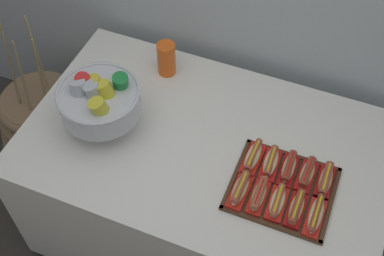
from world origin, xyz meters
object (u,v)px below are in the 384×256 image
at_px(floor_vase, 47,124).
at_px(hot_dog_3, 296,208).
at_px(hot_dog_5, 253,157).
at_px(hot_dog_6, 271,163).
at_px(buffet_table, 204,188).
at_px(serving_tray, 282,189).
at_px(cup_stack, 166,59).
at_px(hot_dog_0, 240,189).
at_px(hot_dog_9, 325,180).
at_px(punch_bowl, 100,100).
at_px(hot_dog_1, 259,195).
at_px(hot_dog_7, 289,168).
at_px(hot_dog_4, 316,215).
at_px(hot_dog_2, 277,202).
at_px(hot_dog_8, 307,174).

height_order(floor_vase, hot_dog_3, floor_vase).
relative_size(hot_dog_5, hot_dog_6, 1.03).
height_order(buffet_table, serving_tray, serving_tray).
xyz_separation_m(hot_dog_6, cup_stack, (-0.61, 0.35, 0.05)).
distance_m(hot_dog_0, hot_dog_3, 0.23).
bearing_deg(hot_dog_0, hot_dog_9, 29.08).
bearing_deg(cup_stack, hot_dog_6, -29.59).
bearing_deg(buffet_table, punch_bowl, -171.50).
bearing_deg(floor_vase, buffet_table, -9.31).
relative_size(hot_dog_0, hot_dog_5, 1.00).
distance_m(buffet_table, floor_vase, 1.07).
bearing_deg(hot_dog_1, punch_bowl, 170.77).
relative_size(buffet_table, serving_tray, 3.85).
height_order(hot_dog_1, cup_stack, cup_stack).
bearing_deg(hot_dog_6, hot_dog_7, 0.27).
bearing_deg(cup_stack, hot_dog_4, -31.40).
bearing_deg(hot_dog_2, hot_dog_5, 132.54).
distance_m(buffet_table, hot_dog_9, 0.66).
height_order(serving_tray, hot_dog_0, hot_dog_0).
bearing_deg(hot_dog_6, buffet_table, 175.40).
xyz_separation_m(hot_dog_0, hot_dog_7, (0.15, 0.17, 0.00)).
bearing_deg(hot_dog_6, hot_dog_2, -65.29).
bearing_deg(hot_dog_2, hot_dog_7, 90.27).
relative_size(floor_vase, hot_dog_6, 6.17).
height_order(hot_dog_5, hot_dog_7, hot_dog_7).
relative_size(hot_dog_5, hot_dog_7, 1.05).
relative_size(serving_tray, hot_dog_4, 2.23).
bearing_deg(cup_stack, hot_dog_9, -22.51).
bearing_deg(buffet_table, hot_dog_2, -27.18).
height_order(buffet_table, hot_dog_3, hot_dog_3).
height_order(hot_dog_4, hot_dog_8, hot_dog_8).
height_order(hot_dog_3, hot_dog_7, hot_dog_7).
bearing_deg(hot_dog_8, hot_dog_2, -114.18).
height_order(hot_dog_0, hot_dog_4, hot_dog_0).
height_order(hot_dog_7, hot_dog_9, hot_dog_7).
xyz_separation_m(serving_tray, hot_dog_5, (-0.15, 0.08, 0.03)).
relative_size(hot_dog_4, hot_dog_5, 1.06).
xyz_separation_m(hot_dog_1, hot_dog_9, (0.22, 0.17, -0.00)).
relative_size(hot_dog_7, cup_stack, 0.97).
bearing_deg(serving_tray, floor_vase, 168.89).
bearing_deg(buffet_table, hot_dog_5, -6.29).
bearing_deg(hot_dog_8, buffet_table, 177.05).
distance_m(floor_vase, hot_dog_8, 1.61).
distance_m(buffet_table, hot_dog_0, 0.50).
height_order(serving_tray, hot_dog_9, hot_dog_9).
bearing_deg(hot_dog_4, punch_bowl, 172.95).
distance_m(serving_tray, punch_bowl, 0.83).
bearing_deg(hot_dog_5, hot_dog_1, -65.29).
bearing_deg(hot_dog_2, punch_bowl, 171.62).
bearing_deg(hot_dog_9, hot_dog_2, -132.01).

